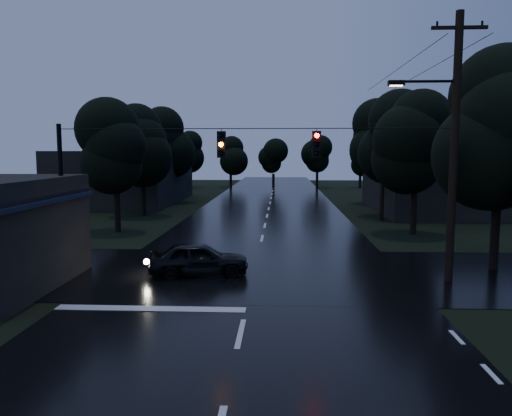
{
  "coord_description": "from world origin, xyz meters",
  "views": [
    {
      "loc": [
        1.08,
        -8.01,
        4.91
      ],
      "look_at": [
        -0.06,
        14.52,
        2.38
      ],
      "focal_mm": 35.0,
      "sensor_mm": 36.0,
      "label": 1
    }
  ],
  "objects": [
    {
      "name": "utility_pole_main",
      "position": [
        7.41,
        11.0,
        5.26
      ],
      "size": [
        3.5,
        0.3,
        10.0
      ],
      "color": "black",
      "rests_on": "ground"
    },
    {
      "name": "main_road",
      "position": [
        0.0,
        30.0,
        0.0
      ],
      "size": [
        12.0,
        120.0,
        0.02
      ],
      "primitive_type": "cube",
      "color": "black",
      "rests_on": "ground"
    },
    {
      "name": "tree_left_b",
      "position": [
        -9.6,
        30.0,
        5.62
      ],
      "size": [
        4.2,
        4.2,
        8.85
      ],
      "color": "black",
      "rests_on": "ground"
    },
    {
      "name": "building_far_left",
      "position": [
        -14.0,
        40.0,
        2.5
      ],
      "size": [
        10.0,
        16.0,
        5.0
      ],
      "primitive_type": "cube",
      "color": "black",
      "rests_on": "ground"
    },
    {
      "name": "building_far_right",
      "position": [
        14.0,
        34.0,
        2.2
      ],
      "size": [
        10.0,
        14.0,
        4.4
      ],
      "primitive_type": "cube",
      "color": "black",
      "rests_on": "ground"
    },
    {
      "name": "tree_right_c",
      "position": [
        10.2,
        40.0,
        6.37
      ],
      "size": [
        4.76,
        4.76,
        10.03
      ],
      "color": "black",
      "rests_on": "ground"
    },
    {
      "name": "tree_right_a",
      "position": [
        9.0,
        22.0,
        5.62
      ],
      "size": [
        4.2,
        4.2,
        8.85
      ],
      "color": "black",
      "rests_on": "ground"
    },
    {
      "name": "tree_corner_near",
      "position": [
        10.0,
        13.0,
        5.99
      ],
      "size": [
        4.48,
        4.48,
        9.44
      ],
      "color": "black",
      "rests_on": "ground"
    },
    {
      "name": "utility_pole_far",
      "position": [
        8.3,
        28.0,
        3.88
      ],
      "size": [
        2.0,
        0.3,
        7.5
      ],
      "color": "black",
      "rests_on": "ground"
    },
    {
      "name": "cross_street",
      "position": [
        0.0,
        12.0,
        0.0
      ],
      "size": [
        60.0,
        9.0,
        0.02
      ],
      "primitive_type": "cube",
      "color": "black",
      "rests_on": "ground"
    },
    {
      "name": "span_signals",
      "position": [
        0.56,
        10.99,
        5.24
      ],
      "size": [
        15.0,
        0.37,
        1.12
      ],
      "color": "black",
      "rests_on": "ground"
    },
    {
      "name": "anchor_pole_left",
      "position": [
        -7.5,
        11.0,
        3.0
      ],
      "size": [
        0.18,
        0.18,
        6.0
      ],
      "primitive_type": "cylinder",
      "color": "black",
      "rests_on": "ground"
    },
    {
      "name": "tree_left_c",
      "position": [
        -10.2,
        40.0,
        5.99
      ],
      "size": [
        4.48,
        4.48,
        9.44
      ],
      "color": "black",
      "rests_on": "ground"
    },
    {
      "name": "tree_left_a",
      "position": [
        -9.0,
        22.0,
        5.24
      ],
      "size": [
        3.92,
        3.92,
        8.26
      ],
      "color": "black",
      "rests_on": "ground"
    },
    {
      "name": "car",
      "position": [
        -2.2,
        11.43,
        0.67
      ],
      "size": [
        4.15,
        2.22,
        1.34
      ],
      "primitive_type": "imported",
      "rotation": [
        0.0,
        0.0,
        1.74
      ],
      "color": "black",
      "rests_on": "ground"
    },
    {
      "name": "tree_right_b",
      "position": [
        9.6,
        30.0,
        5.99
      ],
      "size": [
        4.48,
        4.48,
        9.44
      ],
      "color": "black",
      "rests_on": "ground"
    }
  ]
}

